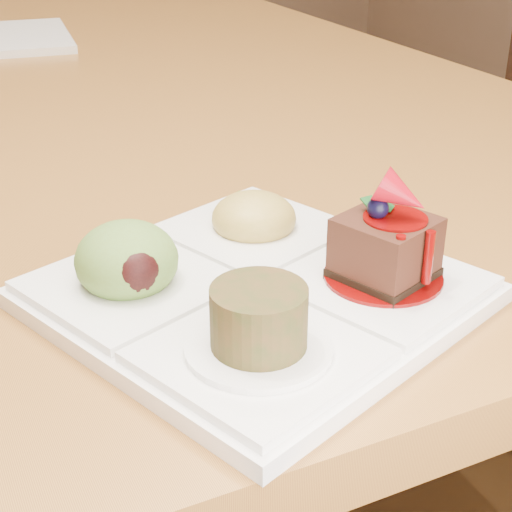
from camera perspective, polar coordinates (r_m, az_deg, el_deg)
name	(u,v)px	position (r m, az deg, el deg)	size (l,w,h in m)	color
ground	(111,460)	(1.55, -10.53, -14.37)	(6.00, 6.00, 0.00)	#503117
dining_table	(72,105)	(1.22, -13.22, 10.62)	(1.00, 1.80, 0.75)	olive
sampler_plate	(250,277)	(0.51, -0.41, -1.57)	(0.31, 0.31, 0.09)	white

